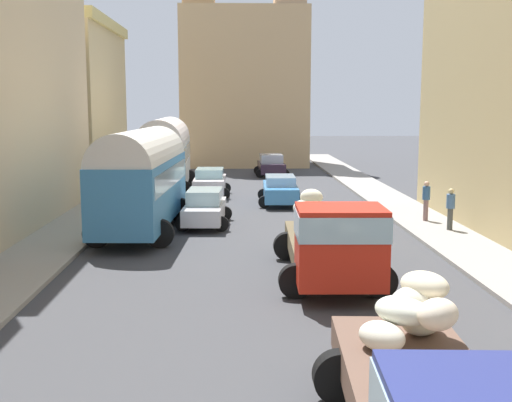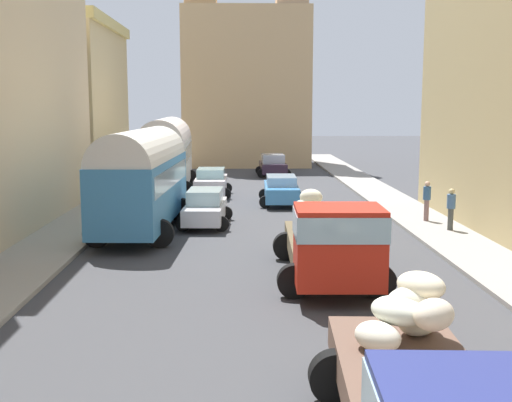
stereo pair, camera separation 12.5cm
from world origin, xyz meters
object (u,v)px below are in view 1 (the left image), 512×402
car_1 (271,165)px  car_3 (210,182)px  parked_bus_0 (142,176)px  car_2 (205,208)px  cargo_truck_1 (332,240)px  parked_bus_1 (165,152)px  pedestrian_0 (450,207)px  car_0 (280,190)px  pedestrian_2 (426,199)px

car_1 → car_3: car_1 is taller
parked_bus_0 → car_2: size_ratio=2.08×
car_1 → car_2: car_1 is taller
parked_bus_0 → cargo_truck_1: parked_bus_0 is taller
parked_bus_1 → parked_bus_0: bearing=-88.3°
cargo_truck_1 → pedestrian_0: (5.69, 7.07, -0.24)m
car_0 → cargo_truck_1: bearing=-88.4°
cargo_truck_1 → pedestrian_0: size_ratio=3.98×
car_0 → pedestrian_0: 9.95m
car_0 → pedestrian_2: (5.77, -5.77, 0.31)m
parked_bus_1 → cargo_truck_1: 20.59m
parked_bus_0 → car_1: size_ratio=2.30×
cargo_truck_1 → pedestrian_0: bearing=51.1°
car_0 → pedestrian_0: size_ratio=2.47×
cargo_truck_1 → car_2: 9.88m
parked_bus_0 → car_3: 10.60m
car_1 → cargo_truck_1: bearing=-89.7°
parked_bus_0 → pedestrian_0: bearing=-2.3°
parked_bus_0 → car_1: parked_bus_0 is taller
parked_bus_0 → pedestrian_0: 12.10m
pedestrian_2 → parked_bus_0: bearing=-172.3°
car_1 → pedestrian_2: 19.69m
pedestrian_2 → car_3: bearing=137.4°
cargo_truck_1 → pedestrian_2: size_ratio=3.89×
cargo_truck_1 → car_3: bearing=103.0°
car_3 → pedestrian_2: bearing=-42.6°
car_0 → car_2: (-3.54, -5.87, 0.02)m
cargo_truck_1 → pedestrian_2: bearing=59.7°
car_0 → car_2: 6.85m
pedestrian_2 → car_1: bearing=106.2°
parked_bus_1 → cargo_truck_1: bearing=-71.0°
cargo_truck_1 → car_0: size_ratio=1.61×
parked_bus_1 → car_0: size_ratio=2.25×
car_1 → parked_bus_0: bearing=-106.8°
parked_bus_0 → car_3: bearing=77.7°
parked_bus_1 → car_1: size_ratio=2.64×
cargo_truck_1 → pedestrian_0: cargo_truck_1 is taller
parked_bus_1 → car_2: parked_bus_1 is taller
pedestrian_0 → pedestrian_2: pedestrian_2 is taller
parked_bus_1 → car_0: (6.26, -4.53, -1.62)m
parked_bus_1 → car_1: (6.52, 8.59, -1.59)m
car_0 → pedestrian_2: size_ratio=2.42×
parked_bus_0 → car_0: size_ratio=1.96×
pedestrian_0 → car_2: bearing=168.5°
car_2 → parked_bus_1: bearing=104.7°
parked_bus_0 → pedestrian_0: size_ratio=4.84×
parked_bus_1 → car_3: bearing=-32.3°
parked_bus_1 → car_2: 10.87m
car_3 → car_1: bearing=68.9°
car_3 → car_2: bearing=-89.1°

